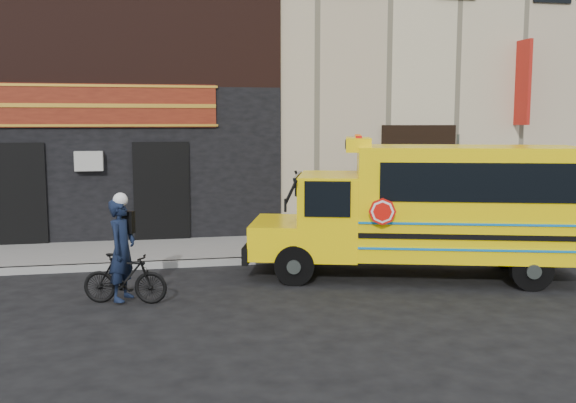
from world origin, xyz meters
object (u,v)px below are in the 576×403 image
Objects in this scene: bicycle at (125,279)px; cyclist at (122,252)px; sign_pole at (457,189)px; school_bus at (433,206)px.

cyclist reaches higher than bicycle.
sign_pole reaches higher than bicycle.
sign_pole reaches higher than cyclist.
sign_pole reaches higher than school_bus.
school_bus is 4.74× the size of bicycle.
cyclist is (-6.27, -0.72, -0.59)m from school_bus.
bicycle is at bearing -130.73° from cyclist.
bicycle is 0.47m from cyclist.
cyclist is (-0.04, 0.09, 0.46)m from bicycle.
bicycle is 0.83× the size of cyclist.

